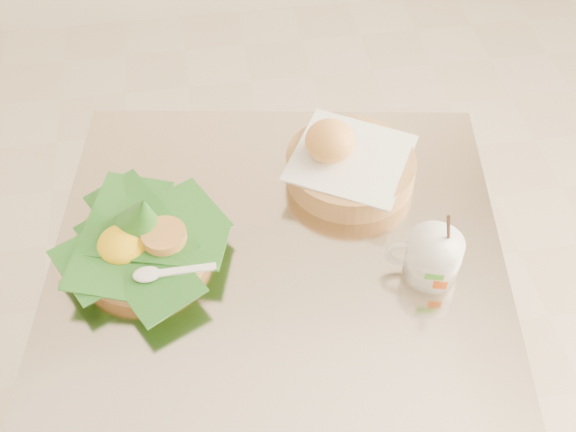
{
  "coord_description": "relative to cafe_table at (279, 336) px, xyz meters",
  "views": [
    {
      "loc": [
        0.05,
        -0.74,
        1.63
      ],
      "look_at": [
        0.15,
        -0.03,
        0.82
      ],
      "focal_mm": 45.0,
      "sensor_mm": 36.0,
      "label": 1
    }
  ],
  "objects": [
    {
      "name": "rice_basket",
      "position": [
        -0.2,
        0.04,
        0.26
      ],
      "size": [
        0.26,
        0.26,
        0.13
      ],
      "rotation": [
        0.0,
        0.0,
        0.32
      ],
      "color": "tan",
      "rests_on": "cafe_table"
    },
    {
      "name": "bread_basket",
      "position": [
        0.14,
        0.16,
        0.25
      ],
      "size": [
        0.25,
        0.25,
        0.11
      ],
      "rotation": [
        0.0,
        0.0,
        0.28
      ],
      "color": "tan",
      "rests_on": "cafe_table"
    },
    {
      "name": "cafe_table",
      "position": [
        0.0,
        0.0,
        0.0
      ],
      "size": [
        0.8,
        0.8,
        0.75
      ],
      "rotation": [
        0.0,
        0.0,
        -0.16
      ],
      "color": "gray",
      "rests_on": "floor"
    },
    {
      "name": "coffee_mug",
      "position": [
        0.22,
        -0.06,
        0.26
      ],
      "size": [
        0.11,
        0.09,
        0.14
      ],
      "rotation": [
        0.0,
        0.0,
        -0.27
      ],
      "color": "white",
      "rests_on": "cafe_table"
    }
  ]
}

